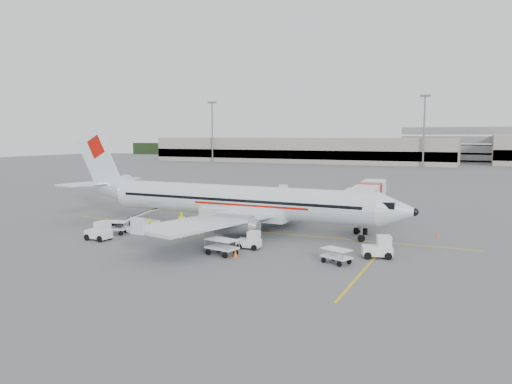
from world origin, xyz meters
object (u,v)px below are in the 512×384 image
belt_loader (144,214)px  tug_fore (377,247)px  aircraft (238,180)px  tug_mid (249,240)px  tug_aft (98,231)px  jet_bridge (369,204)px

belt_loader → tug_fore: 25.94m
aircraft → tug_mid: 9.51m
aircraft → tug_fore: 16.85m
tug_aft → belt_loader: bearing=98.0°
tug_fore → tug_mid: size_ratio=1.16×
aircraft → jet_bridge: bearing=41.0°
jet_bridge → tug_aft: (-21.17, -18.96, -1.36)m
aircraft → jet_bridge: size_ratio=2.20×
tug_fore → tug_aft: 25.23m
tug_fore → tug_aft: tug_aft is taller
belt_loader → tug_aft: bearing=-75.0°
aircraft → jet_bridge: aircraft is taller
tug_mid → aircraft: bearing=118.3°
aircraft → tug_mid: size_ratio=18.91×
aircraft → belt_loader: 11.28m
jet_bridge → tug_fore: bearing=-80.6°
tug_aft → aircraft: bearing=47.5°
tug_fore → tug_aft: bearing=170.3°
aircraft → tug_fore: aircraft is taller
tug_mid → jet_bridge: bearing=62.8°
jet_bridge → tug_mid: size_ratio=8.59×
tug_fore → jet_bridge: bearing=85.7°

